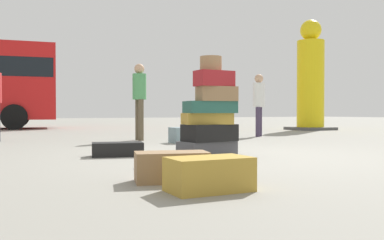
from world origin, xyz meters
TOP-DOWN VIEW (x-y plane):
  - ground_plane at (0.00, 0.00)m, footprint 80.00×80.00m
  - suitcase_tower at (-0.14, 0.09)m, footprint 0.86×0.60m
  - suitcase_slate_right_side at (0.68, 2.52)m, footprint 0.74×0.44m
  - suitcase_brown_upright_blue at (-1.53, -1.77)m, footprint 0.71×0.48m
  - suitcase_tan_foreground_near at (-1.44, -2.32)m, footprint 0.65×0.38m
  - suitcase_black_behind_tower at (-1.36, 0.57)m, footprint 0.76×0.49m
  - person_tourist_with_camera at (3.23, 3.72)m, footprint 0.30×0.30m
  - person_passerby_in_red at (0.01, 3.64)m, footprint 0.30×0.34m
  - yellow_dummy_statue at (7.18, 6.28)m, footprint 1.31×1.31m

SIDE VIEW (x-z plane):
  - ground_plane at x=0.00m, z-range 0.00..0.00m
  - suitcase_black_behind_tower at x=-1.36m, z-range 0.00..0.19m
  - suitcase_brown_upright_blue at x=-1.53m, z-range 0.00..0.27m
  - suitcase_tan_foreground_near at x=-1.44m, z-range 0.00..0.27m
  - suitcase_slate_right_side at x=0.68m, z-range 0.00..0.31m
  - suitcase_tower at x=-0.14m, z-range -0.15..1.26m
  - person_tourist_with_camera at x=3.23m, z-range 0.15..1.73m
  - person_passerby_in_red at x=0.01m, z-range 0.17..1.85m
  - yellow_dummy_statue at x=7.18m, z-range -0.22..3.62m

